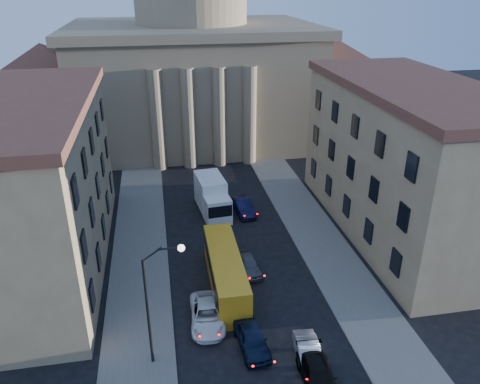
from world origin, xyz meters
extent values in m
cube|color=#5D5A55|center=(-8.50, 18.00, 0.07)|extent=(5.00, 60.00, 0.15)
cube|color=#5D5A55|center=(8.50, 18.00, 0.07)|extent=(5.00, 60.00, 0.15)
cube|color=#887054|center=(0.00, 56.00, 8.00)|extent=(34.00, 26.00, 16.00)
cube|color=#887054|center=(0.00, 56.00, 16.40)|extent=(35.50, 27.50, 1.20)
cylinder|color=#887054|center=(0.00, 56.00, 20.00)|extent=(16.00, 16.00, 8.00)
cube|color=#887054|center=(-21.00, 54.00, 5.50)|extent=(13.00, 13.00, 11.00)
cone|color=brown|center=(-21.00, 54.00, 13.00)|extent=(26.02, 26.02, 4.00)
cube|color=#887054|center=(21.00, 54.00, 5.50)|extent=(13.00, 13.00, 11.00)
cone|color=brown|center=(21.00, 54.00, 13.00)|extent=(26.02, 26.02, 4.00)
cylinder|color=#887054|center=(-6.00, 42.80, 6.50)|extent=(1.80, 1.80, 13.00)
cylinder|color=#887054|center=(-2.00, 42.80, 6.50)|extent=(1.80, 1.80, 13.00)
cylinder|color=#887054|center=(2.00, 42.80, 6.50)|extent=(1.80, 1.80, 13.00)
cylinder|color=#887054|center=(6.00, 42.80, 6.50)|extent=(1.80, 1.80, 13.00)
cube|color=tan|center=(-17.00, 22.00, 7.00)|extent=(11.00, 26.00, 14.00)
cube|color=brown|center=(-17.00, 22.00, 14.30)|extent=(11.60, 26.60, 0.80)
cube|color=tan|center=(17.00, 22.00, 7.00)|extent=(11.00, 26.00, 14.00)
cube|color=brown|center=(17.00, 22.00, 14.30)|extent=(11.60, 26.60, 0.80)
cylinder|color=black|center=(-7.50, 8.00, 4.00)|extent=(0.20, 0.20, 8.00)
cylinder|color=black|center=(-6.95, 8.00, 8.35)|extent=(1.30, 0.12, 0.96)
cylinder|color=black|center=(-5.95, 8.00, 8.65)|extent=(1.30, 0.12, 0.12)
sphere|color=white|center=(-5.20, 8.00, 8.60)|extent=(0.44, 0.44, 0.44)
imported|color=black|center=(-0.80, 8.18, 0.78)|extent=(2.19, 4.70, 1.56)
imported|color=#929599|center=(2.61, 6.21, 0.68)|extent=(1.86, 4.28, 1.37)
imported|color=white|center=(-3.50, 11.25, 0.73)|extent=(2.69, 5.36, 1.45)
imported|color=black|center=(2.61, 4.25, 0.73)|extent=(2.28, 5.09, 1.45)
imported|color=#525257|center=(0.80, 17.26, 0.69)|extent=(2.00, 4.18, 1.38)
imported|color=black|center=(2.36, 28.09, 0.76)|extent=(2.20, 4.81, 1.53)
cube|color=orange|center=(-1.49, 15.36, 1.50)|extent=(2.52, 10.64, 2.99)
cube|color=black|center=(-1.49, 15.36, 1.98)|extent=(2.57, 10.06, 1.06)
cylinder|color=black|center=(-2.49, 11.51, 0.48)|extent=(0.30, 0.97, 0.96)
cylinder|color=black|center=(-0.56, 11.49, 0.48)|extent=(0.30, 0.97, 0.96)
cylinder|color=black|center=(-2.41, 19.23, 0.48)|extent=(0.30, 0.97, 0.96)
cylinder|color=black|center=(-0.48, 19.21, 0.48)|extent=(0.30, 0.97, 0.96)
cube|color=white|center=(-0.59, 26.84, 1.35)|extent=(2.86, 2.96, 2.70)
cube|color=black|center=(-0.45, 25.56, 1.69)|extent=(2.48, 0.39, 1.24)
cube|color=white|center=(-0.91, 29.87, 1.97)|extent=(3.18, 4.99, 3.49)
cylinder|color=black|center=(-1.66, 26.28, 0.51)|extent=(0.42, 1.04, 1.01)
cylinder|color=black|center=(0.58, 26.51, 0.51)|extent=(0.42, 1.04, 1.01)
cylinder|color=black|center=(-2.13, 30.76, 0.51)|extent=(0.42, 1.04, 1.01)
cylinder|color=black|center=(0.11, 31.00, 0.51)|extent=(0.42, 1.04, 1.01)
camera|label=1|loc=(-6.05, -16.00, 23.28)|focal=35.00mm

